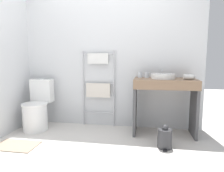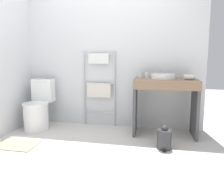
{
  "view_description": "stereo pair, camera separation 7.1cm",
  "coord_description": "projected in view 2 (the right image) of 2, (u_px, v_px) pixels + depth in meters",
  "views": [
    {
      "loc": [
        0.63,
        -2.13,
        1.15
      ],
      "look_at": [
        0.14,
        0.79,
        0.75
      ],
      "focal_mm": 32.0,
      "sensor_mm": 36.0,
      "label": 1
    },
    {
      "loc": [
        0.7,
        -2.12,
        1.15
      ],
      "look_at": [
        0.14,
        0.79,
        0.75
      ],
      "focal_mm": 32.0,
      "sensor_mm": 36.0,
      "label": 2
    }
  ],
  "objects": [
    {
      "name": "ground_plane",
      "position": [
        87.0,
        158.0,
        2.34
      ],
      "size": [
        12.0,
        12.0,
        0.0
      ],
      "primitive_type": "plane",
      "color": "silver"
    },
    {
      "name": "towel_radiator",
      "position": [
        99.0,
        81.0,
        3.38
      ],
      "size": [
        0.56,
        0.06,
        1.29
      ],
      "color": "silver",
      "rests_on": "ground_plane"
    },
    {
      "name": "faucet",
      "position": [
        163.0,
        72.0,
        3.15
      ],
      "size": [
        0.02,
        0.1,
        0.15
      ],
      "color": "silver",
      "rests_on": "vanity_counter"
    },
    {
      "name": "bath_mat",
      "position": [
        17.0,
        145.0,
        2.7
      ],
      "size": [
        0.56,
        0.36,
        0.01
      ],
      "primitive_type": "cube",
      "color": "gray",
      "rests_on": "ground_plane"
    },
    {
      "name": "cup_near_edge",
      "position": [
        147.0,
        75.0,
        3.12
      ],
      "size": [
        0.07,
        0.07,
        0.09
      ],
      "color": "silver",
      "rests_on": "vanity_counter"
    },
    {
      "name": "toilet",
      "position": [
        38.0,
        109.0,
        3.31
      ],
      "size": [
        0.4,
        0.54,
        0.82
      ],
      "color": "white",
      "rests_on": "ground_plane"
    },
    {
      "name": "sink_basin",
      "position": [
        163.0,
        76.0,
        2.97
      ],
      "size": [
        0.36,
        0.36,
        0.08
      ],
      "color": "white",
      "rests_on": "vanity_counter"
    },
    {
      "name": "hair_dryer",
      "position": [
        189.0,
        77.0,
        2.84
      ],
      "size": [
        0.18,
        0.16,
        0.07
      ],
      "color": "white",
      "rests_on": "vanity_counter"
    },
    {
      "name": "wall_side",
      "position": [
        4.0,
        51.0,
        3.04
      ],
      "size": [
        0.12,
        1.8,
        2.55
      ],
      "primitive_type": "cube",
      "color": "silver",
      "rests_on": "ground_plane"
    },
    {
      "name": "vanity_counter",
      "position": [
        165.0,
        98.0,
        2.99
      ],
      "size": [
        0.92,
        0.51,
        0.86
      ],
      "color": "#84664C",
      "rests_on": "ground_plane"
    },
    {
      "name": "cup_near_wall",
      "position": [
        141.0,
        75.0,
        3.18
      ],
      "size": [
        0.07,
        0.07,
        0.09
      ],
      "color": "silver",
      "rests_on": "vanity_counter"
    },
    {
      "name": "wall_back",
      "position": [
        109.0,
        52.0,
        3.4
      ],
      "size": [
        3.13,
        0.12,
        2.55
      ],
      "primitive_type": "cube",
      "color": "silver",
      "rests_on": "ground_plane"
    },
    {
      "name": "trash_bin",
      "position": [
        164.0,
        138.0,
        2.58
      ],
      "size": [
        0.19,
        0.22,
        0.31
      ],
      "color": "#333335",
      "rests_on": "ground_plane"
    }
  ]
}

